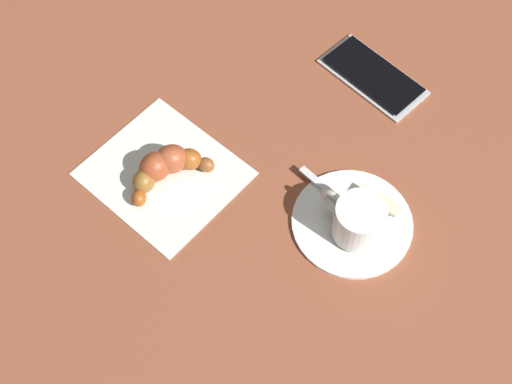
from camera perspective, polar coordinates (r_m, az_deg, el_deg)
ground_plane at (r=0.86m, az=-0.05°, el=0.06°), size 1.80×1.80×0.00m
saucer at (r=0.84m, az=8.07°, el=-2.48°), size 0.15×0.15×0.01m
espresso_cup at (r=0.81m, az=8.58°, el=-2.16°), size 0.09×0.06×0.05m
teaspoon at (r=0.84m, az=7.79°, el=-1.33°), size 0.12×0.05×0.01m
sugar_packet at (r=0.85m, az=10.19°, el=-0.70°), size 0.06×0.02×0.01m
napkin at (r=0.88m, az=-7.73°, el=1.56°), size 0.22×0.20×0.00m
croissant at (r=0.86m, az=-7.64°, el=2.14°), size 0.09×0.11×0.04m
cell_phone at (r=0.97m, az=9.77°, el=9.56°), size 0.16×0.12×0.01m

